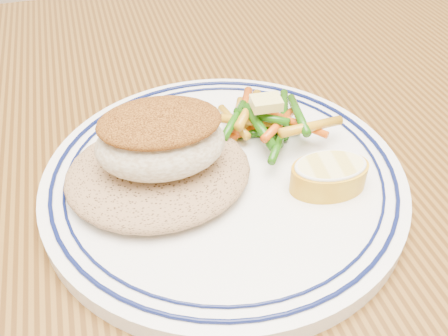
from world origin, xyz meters
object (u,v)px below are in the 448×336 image
rice_pilaf (158,169)px  fish_fillet (160,139)px  dining_table (227,303)px  vegetable_pile (263,121)px  lemon_wedge (329,174)px  plate (224,179)px

rice_pilaf → fish_fillet: 0.03m
dining_table → vegetable_pile: (0.05, 0.07, 0.13)m
fish_fillet → lemon_wedge: (0.11, -0.04, -0.03)m
dining_table → fish_fillet: (-0.04, 0.04, 0.15)m
plate → lemon_wedge: lemon_wedge is taller
plate → fish_fillet: bearing=179.1°
dining_table → lemon_wedge: (0.07, 0.00, 0.12)m
dining_table → plate: plate is taller
plate → fish_fillet: (-0.04, 0.00, 0.05)m
dining_table → vegetable_pile: 0.15m
dining_table → vegetable_pile: size_ratio=14.04×
rice_pilaf → vegetable_pile: size_ratio=1.25×
dining_table → lemon_wedge: 0.15m
vegetable_pile → fish_fillet: bearing=-157.6°
dining_table → lemon_wedge: bearing=1.3°
plate → rice_pilaf: (-0.05, 0.00, 0.02)m
rice_pilaf → fish_fillet: (0.00, -0.00, 0.03)m
plate → vegetable_pile: 0.06m
plate → lemon_wedge: (0.07, -0.04, 0.02)m
rice_pilaf → vegetable_pile: vegetable_pile is taller
plate → fish_fillet: 0.06m
fish_fillet → vegetable_pile: 0.10m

